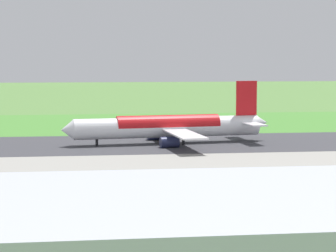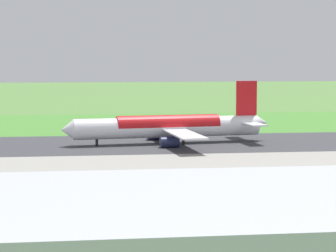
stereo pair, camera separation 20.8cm
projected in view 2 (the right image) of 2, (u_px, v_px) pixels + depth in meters
ground_plane at (128, 144)px, 166.54m from camera, size 800.00×800.00×0.00m
runway_asphalt at (128, 144)px, 166.54m from camera, size 600.00×37.36×0.06m
apron_concrete at (148, 186)px, 112.53m from camera, size 440.00×110.00×0.05m
grass_verge_foreground at (119, 125)px, 213.32m from camera, size 600.00×80.00×0.04m
airliner_main at (169, 127)px, 167.40m from camera, size 54.12×44.40×15.88m
no_stopping_sign at (117, 121)px, 211.97m from camera, size 0.60×0.10×2.37m
traffic_cone_orange at (104, 124)px, 212.78m from camera, size 0.40×0.40×0.55m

